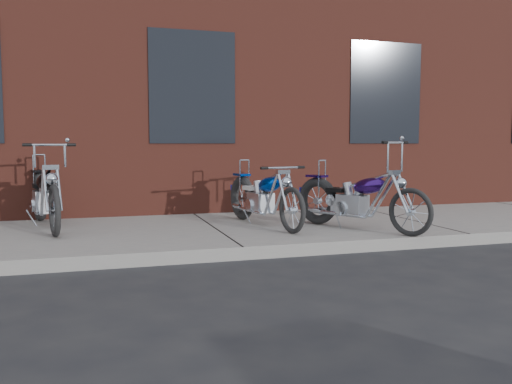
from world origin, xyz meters
name	(u,v)px	position (x,y,z in m)	size (l,w,h in m)	color
ground	(243,260)	(0.00, 0.00, 0.00)	(120.00, 120.00, 0.00)	#2F2F2F
sidewalk	(214,233)	(0.00, 1.50, 0.07)	(22.00, 3.00, 0.15)	slate
building_brick	(155,33)	(0.00, 8.00, 4.00)	(22.00, 10.00, 8.00)	maroon
chopper_purple	(357,201)	(1.80, 0.76, 0.53)	(1.07, 1.90, 1.18)	black
chopper_blue	(263,199)	(0.70, 1.46, 0.52)	(0.59, 2.06, 0.90)	black
chopper_third	(46,198)	(-2.20, 2.14, 0.56)	(0.66, 2.25, 1.15)	black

